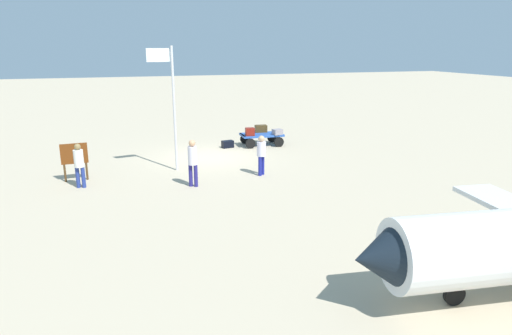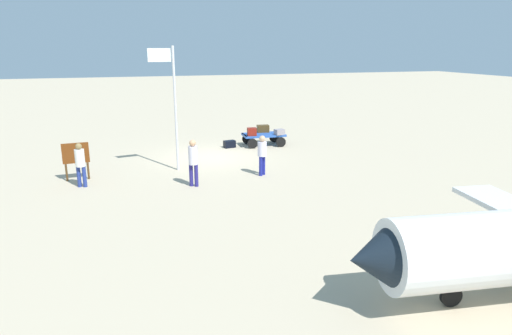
{
  "view_description": "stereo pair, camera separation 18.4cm",
  "coord_description": "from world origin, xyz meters",
  "px_view_note": "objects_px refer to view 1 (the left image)",
  "views": [
    {
      "loc": [
        4.18,
        20.08,
        4.97
      ],
      "look_at": [
        -0.34,
        6.0,
        1.0
      ],
      "focal_mm": 31.77,
      "sensor_mm": 36.0,
      "label": 1
    },
    {
      "loc": [
        4.01,
        20.13,
        4.97
      ],
      "look_at": [
        -0.34,
        6.0,
        1.0
      ],
      "focal_mm": 31.77,
      "sensor_mm": 36.0,
      "label": 2
    }
  ],
  "objects_px": {
    "worker_supervisor": "(79,162)",
    "suitcase_tan": "(277,132)",
    "luggage_cart": "(261,137)",
    "suitcase_dark": "(261,129)",
    "worker_lead": "(261,152)",
    "flagpole": "(171,98)",
    "suitcase_navy": "(250,132)",
    "suitcase_olive": "(228,144)",
    "worker_trailing": "(193,160)",
    "signboard": "(74,157)"
  },
  "relations": [
    {
      "from": "flagpole",
      "to": "signboard",
      "type": "relative_size",
      "value": 3.45
    },
    {
      "from": "flagpole",
      "to": "suitcase_dark",
      "type": "bearing_deg",
      "value": -141.81
    },
    {
      "from": "suitcase_olive",
      "to": "suitcase_tan",
      "type": "bearing_deg",
      "value": 170.49
    },
    {
      "from": "suitcase_tan",
      "to": "worker_lead",
      "type": "distance_m",
      "value": 5.49
    },
    {
      "from": "suitcase_dark",
      "to": "worker_trailing",
      "type": "xyz_separation_m",
      "value": [
        4.75,
        6.47,
        0.23
      ]
    },
    {
      "from": "suitcase_dark",
      "to": "suitcase_tan",
      "type": "relative_size",
      "value": 1.22
    },
    {
      "from": "suitcase_tan",
      "to": "worker_trailing",
      "type": "xyz_separation_m",
      "value": [
        5.34,
        5.56,
        0.27
      ]
    },
    {
      "from": "luggage_cart",
      "to": "suitcase_tan",
      "type": "height_order",
      "value": "suitcase_tan"
    },
    {
      "from": "suitcase_navy",
      "to": "worker_lead",
      "type": "bearing_deg",
      "value": 77.96
    },
    {
      "from": "suitcase_tan",
      "to": "worker_supervisor",
      "type": "xyz_separation_m",
      "value": [
        9.25,
        4.45,
        0.21
      ]
    },
    {
      "from": "flagpole",
      "to": "signboard",
      "type": "xyz_separation_m",
      "value": [
        3.76,
        0.35,
        -2.03
      ]
    },
    {
      "from": "worker_trailing",
      "to": "flagpole",
      "type": "relative_size",
      "value": 0.35
    },
    {
      "from": "suitcase_dark",
      "to": "worker_supervisor",
      "type": "distance_m",
      "value": 10.19
    },
    {
      "from": "suitcase_dark",
      "to": "suitcase_navy",
      "type": "xyz_separation_m",
      "value": [
        0.83,
        0.74,
        0.01
      ]
    },
    {
      "from": "worker_lead",
      "to": "signboard",
      "type": "relative_size",
      "value": 1.1
    },
    {
      "from": "suitcase_olive",
      "to": "suitcase_dark",
      "type": "bearing_deg",
      "value": -165.77
    },
    {
      "from": "suitcase_navy",
      "to": "worker_trailing",
      "type": "bearing_deg",
      "value": 55.6
    },
    {
      "from": "suitcase_olive",
      "to": "worker_trailing",
      "type": "distance_m",
      "value": 6.66
    },
    {
      "from": "worker_lead",
      "to": "worker_trailing",
      "type": "bearing_deg",
      "value": 13.31
    },
    {
      "from": "worker_lead",
      "to": "flagpole",
      "type": "relative_size",
      "value": 0.32
    },
    {
      "from": "suitcase_navy",
      "to": "flagpole",
      "type": "bearing_deg",
      "value": 37.44
    },
    {
      "from": "luggage_cart",
      "to": "worker_trailing",
      "type": "xyz_separation_m",
      "value": [
        4.62,
        6.01,
        0.56
      ]
    },
    {
      "from": "flagpole",
      "to": "worker_lead",
      "type": "bearing_deg",
      "value": 151.13
    },
    {
      "from": "suitcase_navy",
      "to": "flagpole",
      "type": "height_order",
      "value": "flagpole"
    },
    {
      "from": "suitcase_dark",
      "to": "suitcase_tan",
      "type": "height_order",
      "value": "suitcase_dark"
    },
    {
      "from": "signboard",
      "to": "flagpole",
      "type": "bearing_deg",
      "value": -174.62
    },
    {
      "from": "suitcase_tan",
      "to": "worker_supervisor",
      "type": "relative_size",
      "value": 0.33
    },
    {
      "from": "suitcase_navy",
      "to": "worker_supervisor",
      "type": "distance_m",
      "value": 9.09
    },
    {
      "from": "luggage_cart",
      "to": "suitcase_dark",
      "type": "relative_size",
      "value": 3.35
    },
    {
      "from": "worker_lead",
      "to": "worker_trailing",
      "type": "xyz_separation_m",
      "value": [
        2.84,
        0.67,
        0.07
      ]
    },
    {
      "from": "worker_supervisor",
      "to": "suitcase_tan",
      "type": "bearing_deg",
      "value": -154.3
    },
    {
      "from": "suitcase_olive",
      "to": "worker_supervisor",
      "type": "bearing_deg",
      "value": 35.92
    },
    {
      "from": "suitcase_navy",
      "to": "worker_lead",
      "type": "relative_size",
      "value": 0.3
    },
    {
      "from": "suitcase_navy",
      "to": "worker_supervisor",
      "type": "bearing_deg",
      "value": 30.54
    },
    {
      "from": "luggage_cart",
      "to": "suitcase_tan",
      "type": "distance_m",
      "value": 0.9
    },
    {
      "from": "suitcase_dark",
      "to": "flagpole",
      "type": "xyz_separation_m",
      "value": [
        5.12,
        4.03,
        2.19
      ]
    },
    {
      "from": "suitcase_tan",
      "to": "flagpole",
      "type": "xyz_separation_m",
      "value": [
        5.71,
        3.11,
        2.24
      ]
    },
    {
      "from": "suitcase_olive",
      "to": "worker_trailing",
      "type": "xyz_separation_m",
      "value": [
        2.82,
        5.98,
        0.83
      ]
    },
    {
      "from": "luggage_cart",
      "to": "worker_supervisor",
      "type": "height_order",
      "value": "worker_supervisor"
    },
    {
      "from": "luggage_cart",
      "to": "suitcase_navy",
      "type": "height_order",
      "value": "suitcase_navy"
    },
    {
      "from": "worker_trailing",
      "to": "worker_lead",
      "type": "bearing_deg",
      "value": -166.69
    },
    {
      "from": "suitcase_tan",
      "to": "signboard",
      "type": "distance_m",
      "value": 10.08
    },
    {
      "from": "suitcase_navy",
      "to": "worker_lead",
      "type": "height_order",
      "value": "worker_lead"
    },
    {
      "from": "luggage_cart",
      "to": "suitcase_dark",
      "type": "xyz_separation_m",
      "value": [
        -0.14,
        -0.46,
        0.33
      ]
    },
    {
      "from": "worker_trailing",
      "to": "signboard",
      "type": "xyz_separation_m",
      "value": [
        4.12,
        -2.09,
        -0.07
      ]
    },
    {
      "from": "suitcase_navy",
      "to": "worker_lead",
      "type": "xyz_separation_m",
      "value": [
        1.08,
        5.05,
        0.15
      ]
    },
    {
      "from": "suitcase_navy",
      "to": "suitcase_olive",
      "type": "relative_size",
      "value": 0.77
    },
    {
      "from": "suitcase_navy",
      "to": "worker_trailing",
      "type": "height_order",
      "value": "worker_trailing"
    },
    {
      "from": "suitcase_tan",
      "to": "flagpole",
      "type": "relative_size",
      "value": 0.11
    },
    {
      "from": "luggage_cart",
      "to": "suitcase_navy",
      "type": "xyz_separation_m",
      "value": [
        0.69,
        0.28,
        0.34
      ]
    }
  ]
}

